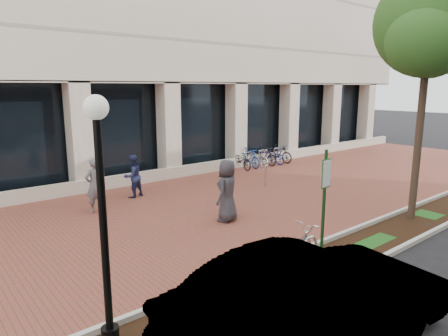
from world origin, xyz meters
TOP-DOWN VIEW (x-y plane):
  - ground at (0.00, 0.00)m, footprint 120.00×120.00m
  - brick_plaza at (0.00, 0.00)m, footprint 40.00×9.00m
  - planting_strip at (0.00, -5.25)m, footprint 40.00×1.50m
  - curb_plaza_side at (0.00, -4.50)m, footprint 40.00×0.12m
  - curb_street_side at (0.00, -6.00)m, footprint 40.00×0.12m
  - parking_sign at (-0.62, -5.51)m, footprint 0.34×0.07m
  - lamppost at (-5.20, -4.91)m, footprint 0.36×0.36m
  - street_tree at (4.69, -4.93)m, footprint 3.69×3.07m
  - locked_bicycle at (-0.89, -4.96)m, footprint 1.87×0.82m
  - pedestrian_left at (-2.70, 1.87)m, footprint 0.72×0.54m
  - pedestrian_mid at (-0.92, 2.75)m, footprint 0.90×0.78m
  - pedestrian_right at (0.06, -1.51)m, footprint 1.10×0.95m
  - bollard at (4.05, 0.83)m, footprint 0.12×0.12m
  - bike_rack_cluster at (6.98, 4.10)m, footprint 3.50×1.77m
  - sedan_near_curb at (-2.83, -6.99)m, footprint 5.01×2.22m

SIDE VIEW (x-z plane):
  - ground at x=0.00m, z-range 0.00..0.00m
  - brick_plaza at x=0.00m, z-range 0.00..0.01m
  - planting_strip at x=0.00m, z-range 0.00..0.01m
  - curb_plaza_side at x=0.00m, z-range 0.00..0.12m
  - curb_street_side at x=0.00m, z-range 0.00..0.12m
  - bollard at x=4.05m, z-range 0.01..0.92m
  - bike_rack_cluster at x=6.98m, z-range -0.03..0.97m
  - locked_bicycle at x=-0.89m, z-range 0.00..0.95m
  - pedestrian_mid at x=-0.92m, z-range 0.00..1.58m
  - sedan_near_curb at x=-2.83m, z-range 0.00..1.60m
  - pedestrian_left at x=-2.70m, z-range 0.00..1.80m
  - pedestrian_right at x=0.06m, z-range 0.00..1.90m
  - parking_sign at x=-0.62m, z-range 0.35..3.09m
  - lamppost at x=-5.20m, z-range 0.26..4.17m
  - street_tree at x=4.69m, z-range 1.92..9.25m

